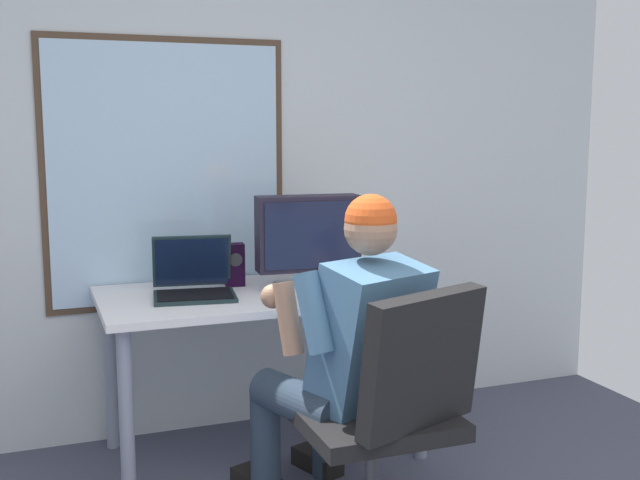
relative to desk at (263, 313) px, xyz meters
The scene contains 7 objects.
wall_rear 0.78m from the desk, 116.14° to the left, with size 4.52×0.08×2.54m.
desk is the anchor object (origin of this frame).
office_chair 0.93m from the desk, 76.95° to the right, with size 0.64×0.63×0.93m.
person_seated 0.67m from the desk, 78.76° to the right, with size 0.67×0.85×1.24m.
crt_monitor 0.40m from the desk, ahead, with size 0.47×0.24×0.42m.
laptop 0.34m from the desk, behind, with size 0.39×0.38×0.25m.
desk_speaker 0.26m from the desk, 118.82° to the left, with size 0.09×0.09×0.19m.
Camera 1 is at (-0.75, -1.20, 1.48)m, focal length 43.73 mm.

